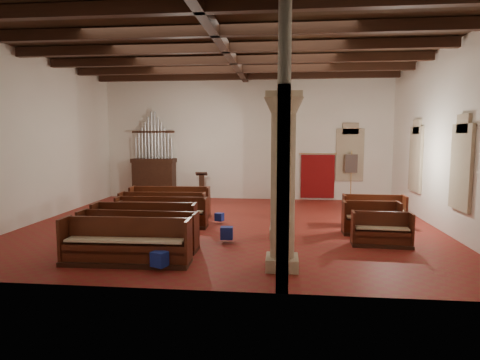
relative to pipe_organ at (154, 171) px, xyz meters
name	(u,v)px	position (x,y,z in m)	size (l,w,h in m)	color
floor	(230,225)	(4.50, -5.50, -1.37)	(14.00, 14.00, 0.00)	maroon
ceiling	(230,49)	(4.50, -5.50, 4.63)	(14.00, 14.00, 0.00)	#311D10
wall_back	(246,138)	(4.50, 0.50, 1.63)	(14.00, 0.02, 6.00)	white
wall_front	(190,141)	(4.50, -11.50, 1.63)	(14.00, 0.02, 6.00)	white
wall_left	(37,139)	(-2.50, -5.50, 1.63)	(0.02, 12.00, 6.00)	white
wall_right	(444,139)	(11.50, -5.50, 1.63)	(0.02, 12.00, 6.00)	white
ceiling_beams	(230,54)	(4.50, -5.50, 4.45)	(13.80, 11.80, 0.30)	black
arcade	(283,122)	(6.30, -5.50, 2.19)	(0.90, 11.90, 6.00)	tan
window_right_a	(463,167)	(11.48, -7.00, 0.83)	(0.03, 1.00, 2.20)	#2E6851
window_right_b	(417,159)	(11.48, -3.00, 0.83)	(0.03, 1.00, 2.20)	#2E6851
window_back	(350,155)	(9.50, 0.48, 0.83)	(1.00, 0.03, 2.20)	#2E6851
pipe_organ	(154,171)	(0.00, 0.00, 0.00)	(2.10, 0.85, 4.40)	black
lectern	(202,188)	(2.38, -0.01, -0.80)	(0.60, 0.62, 1.38)	#351C11
dossal_curtain	(318,176)	(8.00, 0.42, -0.21)	(1.80, 0.07, 2.17)	maroon
processional_banner	(351,185)	(9.52, -0.01, -0.57)	(0.55, 0.71, 2.42)	black
hymnal_box_a	(159,259)	(3.48, -10.40, -1.10)	(0.34, 0.28, 0.34)	#191699
hymnal_box_b	(227,233)	(4.69, -7.80, -1.09)	(0.36, 0.29, 0.36)	navy
hymnal_box_c	(219,217)	(4.08, -5.32, -1.13)	(0.28, 0.23, 0.28)	#161C97
tube_heater_a	(94,254)	(1.60, -9.83, -1.21)	(0.10, 0.10, 1.04)	white
tube_heater_b	(99,250)	(1.59, -9.52, -1.21)	(0.11, 0.11, 1.06)	white
nave_pew_0	(126,249)	(2.54, -10.04, -1.00)	(3.15, 0.83, 1.12)	black
nave_pew_1	(138,237)	(2.39, -8.82, -1.02)	(3.30, 0.78, 1.06)	black
nave_pew_2	(145,229)	(2.31, -8.04, -0.99)	(3.02, 0.93, 1.15)	black
nave_pew_3	(154,222)	(2.18, -6.81, -1.05)	(2.43, 0.68, 0.97)	black
nave_pew_4	(162,217)	(2.21, -6.06, -1.04)	(3.13, 0.75, 1.02)	black
nave_pew_5	(163,212)	(1.95, -5.11, -1.03)	(3.16, 0.86, 1.05)	black
nave_pew_6	(170,207)	(1.99, -4.24, -0.99)	(3.09, 0.93, 1.15)	black
aisle_pew_0	(381,235)	(9.10, -7.72, -1.04)	(1.68, 0.74, 0.96)	black
aisle_pew_1	(371,223)	(9.09, -6.38, -1.01)	(1.74, 0.71, 1.05)	black
aisle_pew_2	(374,216)	(9.44, -5.18, -1.01)	(2.09, 0.74, 1.08)	black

